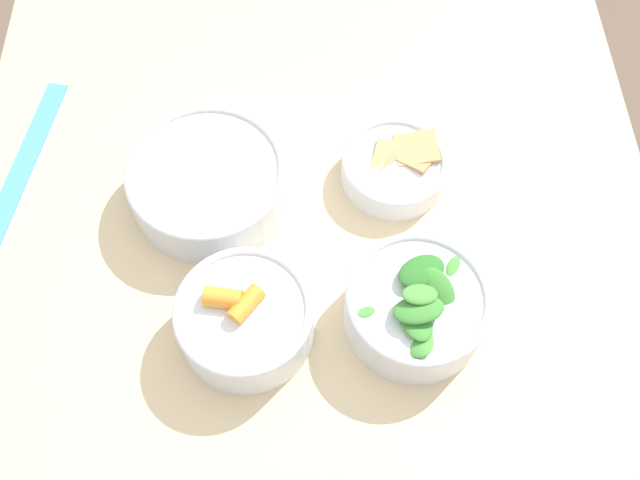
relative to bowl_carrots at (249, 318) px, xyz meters
The scene contains 7 objects.
ground_plane 0.82m from the bowl_carrots, 47.59° to the right, with size 10.00×10.00×0.00m, color brown.
dining_table 0.20m from the bowl_carrots, 47.59° to the right, with size 1.02×0.87×0.78m.
bowl_carrots is the anchor object (origin of this frame).
bowl_greens 0.19m from the bowl_carrots, 87.24° to the right, with size 0.16×0.16×0.09m.
bowl_beans_hotdog 0.19m from the bowl_carrots, 15.28° to the left, with size 0.20×0.20×0.06m.
bowl_cookies 0.28m from the bowl_carrots, 41.63° to the right, with size 0.13×0.13×0.04m.
ruler 0.37m from the bowl_carrots, 54.61° to the left, with size 0.32×0.09×0.00m.
Camera 1 is at (-0.37, 0.00, 1.55)m, focal length 40.00 mm.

